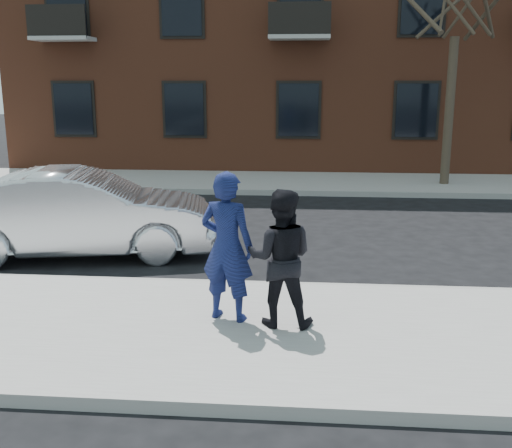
{
  "coord_description": "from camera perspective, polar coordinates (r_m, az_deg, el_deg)",
  "views": [
    {
      "loc": [
        0.39,
        -7.05,
        3.12
      ],
      "look_at": [
        -0.24,
        0.4,
        1.33
      ],
      "focal_mm": 42.0,
      "sensor_mm": 36.0,
      "label": 1
    }
  ],
  "objects": [
    {
      "name": "apartment_building",
      "position": [
        25.28,
        9.0,
        20.18
      ],
      "size": [
        24.3,
        10.3,
        12.3
      ],
      "color": "brown",
      "rests_on": "ground"
    },
    {
      "name": "man_peacoat",
      "position": [
        7.34,
        2.36,
        -3.26
      ],
      "size": [
        0.86,
        0.68,
        1.72
      ],
      "rotation": [
        0.0,
        0.0,
        3.11
      ],
      "color": "black",
      "rests_on": "near_sidewalk"
    },
    {
      "name": "near_sidewalk",
      "position": [
        7.46,
        1.42,
        -10.63
      ],
      "size": [
        50.0,
        3.5,
        0.15
      ],
      "primitive_type": "cube",
      "color": "#999590",
      "rests_on": "ground"
    },
    {
      "name": "far_sidewalk",
      "position": [
        18.56,
        3.56,
        3.97
      ],
      "size": [
        50.0,
        3.5,
        0.15
      ],
      "primitive_type": "cube",
      "color": "#999590",
      "rests_on": "ground"
    },
    {
      "name": "near_curb",
      "position": [
        9.13,
        2.1,
        -6.03
      ],
      "size": [
        50.0,
        0.1,
        0.15
      ],
      "primitive_type": "cube",
      "color": "#999691",
      "rests_on": "ground"
    },
    {
      "name": "man_hoodie",
      "position": [
        7.49,
        -2.78,
        -2.16
      ],
      "size": [
        0.8,
        0.63,
        1.91
      ],
      "rotation": [
        0.0,
        0.0,
        2.85
      ],
      "color": "navy",
      "rests_on": "near_sidewalk"
    },
    {
      "name": "ground",
      "position": [
        7.72,
        1.53,
        -10.38
      ],
      "size": [
        100.0,
        100.0,
        0.0
      ],
      "primitive_type": "plane",
      "color": "black",
      "rests_on": "ground"
    },
    {
      "name": "silver_sedan",
      "position": [
        11.26,
        -16.27,
        0.96
      ],
      "size": [
        5.02,
        2.53,
        1.58
      ],
      "primitive_type": "imported",
      "rotation": [
        0.0,
        0.0,
        1.76
      ],
      "color": "silver",
      "rests_on": "ground"
    },
    {
      "name": "far_curb",
      "position": [
        16.78,
        3.42,
        2.97
      ],
      "size": [
        50.0,
        0.1,
        0.15
      ],
      "primitive_type": "cube",
      "color": "#999691",
      "rests_on": "ground"
    }
  ]
}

